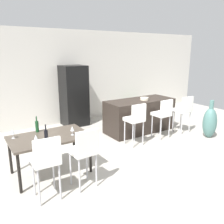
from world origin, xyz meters
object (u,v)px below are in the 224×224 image
(dining_chair_near, at_px, (46,159))
(refrigerator, at_px, (74,96))
(bar_chair_middle, at_px, (163,113))
(fruit_bowl, at_px, (144,99))
(wine_bottle_right, at_px, (46,136))
(wine_glass_middle, at_px, (36,137))
(bar_chair_left, at_px, (136,118))
(wine_glass_far, at_px, (72,129))
(dining_table, at_px, (49,139))
(potted_plant, at_px, (136,105))
(wine_glass_left, at_px, (13,132))
(kitchen_island, at_px, (140,115))
(dining_chair_far, at_px, (84,149))
(wine_bottle_near, at_px, (37,126))
(floor_vase, at_px, (210,122))
(bar_chair_right, at_px, (184,109))

(dining_chair_near, bearing_deg, refrigerator, 59.67)
(bar_chair_middle, bearing_deg, fruit_bowl, 93.73)
(wine_bottle_right, height_order, refrigerator, refrigerator)
(wine_glass_middle, xyz_separation_m, fruit_bowl, (3.36, 1.17, 0.09))
(bar_chair_left, xyz_separation_m, fruit_bowl, (0.86, 0.71, 0.26))
(wine_bottle_right, distance_m, refrigerator, 3.32)
(wine_glass_far, xyz_separation_m, fruit_bowl, (2.66, 1.07, 0.09))
(wine_bottle_right, relative_size, wine_glass_middle, 1.78)
(bar_chair_left, xyz_separation_m, wine_glass_far, (-1.80, -0.37, 0.17))
(dining_table, height_order, potted_plant, dining_table)
(dining_table, distance_m, fruit_bowl, 3.19)
(dining_chair_near, xyz_separation_m, wine_glass_left, (-0.26, 1.04, 0.17))
(kitchen_island, xyz_separation_m, wine_glass_middle, (-3.27, -1.26, 0.40))
(bar_chair_left, distance_m, dining_table, 2.19)
(refrigerator, distance_m, fruit_bowl, 2.17)
(dining_chair_near, distance_m, potted_plant, 5.53)
(bar_chair_left, distance_m, wine_glass_far, 1.85)
(dining_table, relative_size, dining_chair_near, 1.34)
(kitchen_island, bearing_deg, wine_glass_far, -155.69)
(dining_chair_far, relative_size, wine_bottle_near, 3.36)
(bar_chair_middle, distance_m, wine_bottle_near, 3.21)
(wine_glass_far, height_order, floor_vase, floor_vase)
(bar_chair_left, relative_size, dining_chair_near, 1.00)
(fruit_bowl, bearing_deg, wine_bottle_near, -170.17)
(wine_glass_left, bearing_deg, wine_glass_far, -23.43)
(bar_chair_middle, bearing_deg, potted_plant, 67.41)
(kitchen_island, height_order, wine_bottle_near, wine_bottle_near)
(dining_chair_far, bearing_deg, wine_bottle_near, 110.75)
(dining_table, bearing_deg, bar_chair_middle, 3.52)
(bar_chair_middle, relative_size, potted_plant, 1.78)
(dining_chair_far, height_order, fruit_bowl, dining_chair_far)
(refrigerator, height_order, potted_plant, refrigerator)
(dining_table, bearing_deg, dining_chair_near, -111.73)
(bar_chair_left, bearing_deg, kitchen_island, 45.64)
(dining_chair_far, relative_size, potted_plant, 1.78)
(dining_table, xyz_separation_m, potted_plant, (4.07, 2.55, -0.33))
(dining_chair_near, height_order, refrigerator, refrigerator)
(dining_chair_far, bearing_deg, refrigerator, 68.47)
(bar_chair_left, relative_size, wine_glass_left, 6.03)
(dining_table, bearing_deg, potted_plant, 32.03)
(bar_chair_right, height_order, dining_chair_far, same)
(kitchen_island, bearing_deg, bar_chair_left, -134.36)
(dining_chair_near, xyz_separation_m, wine_glass_middle, (0.01, 0.53, 0.17))
(bar_chair_left, distance_m, fruit_bowl, 1.14)
(bar_chair_right, relative_size, wine_glass_left, 6.03)
(bar_chair_right, bearing_deg, dining_chair_near, -166.76)
(dining_chair_far, relative_size, wine_glass_far, 6.03)
(kitchen_island, height_order, potted_plant, kitchen_island)
(wine_glass_left, relative_size, refrigerator, 0.09)
(kitchen_island, height_order, refrigerator, refrigerator)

